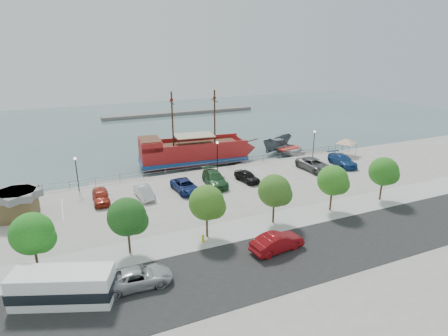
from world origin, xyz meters
name	(u,v)px	position (x,y,z in m)	size (l,w,h in m)	color
ground	(238,195)	(0.00, 0.00, -1.00)	(160.00, 160.00, 0.00)	#4A6266
land_slab	(360,289)	(0.00, -21.00, -0.60)	(100.00, 58.00, 1.20)	gray
street	(319,249)	(0.00, -16.00, 0.01)	(100.00, 8.00, 0.04)	black
sidewalk	(282,221)	(0.00, -10.00, 0.01)	(100.00, 4.00, 0.05)	#B9B9B9
seawall_railing	(214,165)	(0.00, 7.80, 0.53)	(50.00, 0.06, 1.00)	slate
far_shore	(181,113)	(10.00, 55.00, -0.60)	(40.00, 3.00, 0.80)	slate
pirate_ship	(202,152)	(0.26, 13.30, 0.97)	(18.87, 6.70, 11.78)	#A51A1B
patrol_boat	(277,145)	(14.38, 14.27, 0.24)	(2.42, 6.43, 2.49)	#465156
speedboat	(289,150)	(15.40, 12.12, -0.25)	(5.17, 7.25, 1.50)	silver
dock_west	(120,184)	(-12.87, 9.20, -0.78)	(7.77, 2.22, 0.44)	gray
dock_mid	(260,164)	(8.20, 9.20, -0.79)	(7.25, 2.07, 0.41)	gray
dock_east	(308,157)	(17.13, 9.20, -0.78)	(7.83, 2.24, 0.45)	gray
shed	(18,204)	(-23.96, 1.28, 1.57)	(4.16, 4.16, 2.95)	brown
canopy_tent	(347,138)	(21.55, 5.61, 2.70)	(4.57, 4.57, 3.10)	slate
street_van	(138,277)	(-15.24, -14.73, 0.70)	(2.32, 5.03, 1.40)	#A7ABAD
street_sedan	(277,242)	(-3.42, -14.64, 0.79)	(1.68, 4.82, 1.59)	maroon
shuttle_bus	(63,287)	(-20.26, -14.50, 1.16)	(7.19, 4.69, 2.39)	white
fire_hydrant	(203,238)	(-8.70, -10.80, 0.40)	(0.26, 0.26, 0.74)	#C1B50B
lamp_post_left	(76,168)	(-18.00, 6.50, 2.94)	(0.36, 0.36, 4.28)	black
lamp_post_mid	(217,151)	(0.00, 6.50, 2.94)	(0.36, 0.36, 4.28)	black
lamp_post_right	(314,139)	(16.00, 6.50, 2.94)	(0.36, 0.36, 4.28)	black
tree_a	(34,235)	(-21.85, -10.07, 3.30)	(3.30, 3.20, 5.00)	#473321
tree_b	(129,218)	(-14.85, -10.07, 3.30)	(3.30, 3.20, 5.00)	#473321
tree_c	(208,204)	(-7.85, -10.07, 3.30)	(3.30, 3.20, 5.00)	#473321
tree_d	(276,192)	(-0.85, -10.07, 3.30)	(3.30, 3.20, 5.00)	#473321
tree_e	(334,181)	(6.15, -10.07, 3.30)	(3.30, 3.20, 5.00)	#473321
tree_f	(385,172)	(13.15, -10.07, 3.30)	(3.30, 3.20, 5.00)	#473321
parked_car_a	(101,196)	(-15.95, 2.03, 0.74)	(1.76, 4.36, 1.49)	#A62D1C
parked_car_b	(144,192)	(-11.25, 1.33, 0.68)	(1.45, 4.14, 1.37)	silver
parked_car_c	(185,186)	(-6.38, 1.25, 0.69)	(2.30, 4.98, 1.38)	navy
parked_car_d	(215,179)	(-2.34, 1.83, 0.82)	(2.30, 5.65, 1.64)	#234F29
parked_car_e	(247,176)	(1.92, 1.32, 0.70)	(1.65, 4.10, 1.40)	black
parked_car_g	(314,165)	(12.44, 1.37, 0.81)	(2.70, 5.85, 1.63)	#616161
parked_car_h	(342,160)	(17.44, 1.53, 0.79)	(2.22, 5.47, 1.59)	navy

